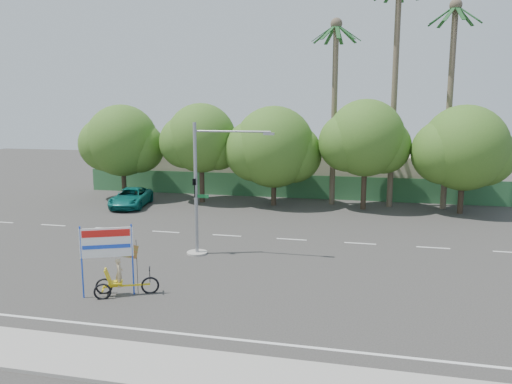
# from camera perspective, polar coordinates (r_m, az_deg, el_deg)

# --- Properties ---
(ground) EXTENTS (120.00, 120.00, 0.00)m
(ground) POSITION_cam_1_polar(r_m,az_deg,el_deg) (22.79, -4.13, -10.29)
(ground) COLOR #33302D
(ground) RESTS_ON ground
(sidewalk_near) EXTENTS (50.00, 2.40, 0.12)m
(sidewalk_near) POSITION_cam_1_polar(r_m,az_deg,el_deg) (16.36, -12.22, -18.73)
(sidewalk_near) COLOR gray
(sidewalk_near) RESTS_ON ground
(fence) EXTENTS (38.00, 0.08, 2.00)m
(fence) POSITION_cam_1_polar(r_m,az_deg,el_deg) (42.97, 4.22, 0.64)
(fence) COLOR #336B3D
(fence) RESTS_ON ground
(building_left) EXTENTS (12.00, 8.00, 4.00)m
(building_left) POSITION_cam_1_polar(r_m,az_deg,el_deg) (49.58, -6.48, 3.00)
(building_left) COLOR beige
(building_left) RESTS_ON ground
(building_right) EXTENTS (14.00, 8.00, 3.60)m
(building_right) POSITION_cam_1_polar(r_m,az_deg,el_deg) (46.87, 14.80, 2.10)
(building_right) COLOR beige
(building_right) RESTS_ON ground
(tree_far_left) EXTENTS (7.14, 6.00, 7.96)m
(tree_far_left) POSITION_cam_1_polar(r_m,az_deg,el_deg) (43.62, -15.10, 5.45)
(tree_far_left) COLOR #473828
(tree_far_left) RESTS_ON ground
(tree_left) EXTENTS (6.66, 5.60, 8.07)m
(tree_left) POSITION_cam_1_polar(r_m,az_deg,el_deg) (40.80, -6.34, 5.86)
(tree_left) COLOR #473828
(tree_left) RESTS_ON ground
(tree_center) EXTENTS (7.62, 6.40, 7.85)m
(tree_center) POSITION_cam_1_polar(r_m,az_deg,el_deg) (39.29, 1.99, 4.90)
(tree_center) COLOR #473828
(tree_center) RESTS_ON ground
(tree_right) EXTENTS (6.90, 5.80, 8.36)m
(tree_right) POSITION_cam_1_polar(r_m,az_deg,el_deg) (38.54, 12.33, 5.74)
(tree_right) COLOR #473828
(tree_right) RESTS_ON ground
(tree_far_right) EXTENTS (7.38, 6.20, 7.94)m
(tree_far_right) POSITION_cam_1_polar(r_m,az_deg,el_deg) (39.15, 22.62, 4.40)
(tree_far_right) COLOR #473828
(tree_far_right) RESTS_ON ground
(palm_tall) EXTENTS (3.73, 3.79, 17.45)m
(palm_tall) POSITION_cam_1_polar(r_m,az_deg,el_deg) (40.07, 15.64, 13.24)
(palm_tall) COLOR #70604C
(palm_tall) RESTS_ON ground
(palm_mid) EXTENTS (3.73, 3.79, 15.45)m
(palm_mid) POSITION_cam_1_polar(r_m,az_deg,el_deg) (40.38, 21.36, 11.39)
(palm_mid) COLOR #70604C
(palm_mid) RESTS_ON ground
(palm_short) EXTENTS (3.73, 3.79, 14.45)m
(palm_short) POSITION_cam_1_polar(r_m,az_deg,el_deg) (40.06, 8.97, 11.18)
(palm_short) COLOR #70604C
(palm_short) RESTS_ON ground
(traffic_signal) EXTENTS (4.72, 1.10, 7.00)m
(traffic_signal) POSITION_cam_1_polar(r_m,az_deg,el_deg) (26.33, -6.26, -0.98)
(traffic_signal) COLOR gray
(traffic_signal) RESTS_ON ground
(trike_billboard) EXTENTS (2.90, 1.48, 3.08)m
(trike_billboard) POSITION_cam_1_polar(r_m,az_deg,el_deg) (21.68, -15.79, -8.25)
(trike_billboard) COLOR black
(trike_billboard) RESTS_ON ground
(pickup_truck) EXTENTS (3.29, 5.59, 1.46)m
(pickup_truck) POSITION_cam_1_polar(r_m,az_deg,el_deg) (40.31, -14.11, -0.63)
(pickup_truck) COLOR #0E675F
(pickup_truck) RESTS_ON ground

